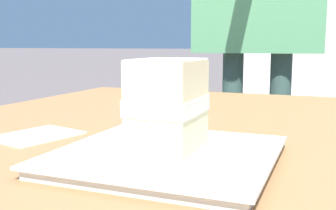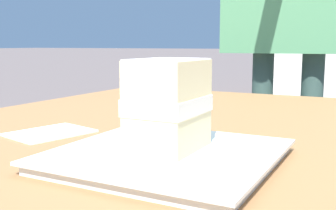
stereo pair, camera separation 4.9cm
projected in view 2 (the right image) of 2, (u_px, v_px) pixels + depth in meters
The scene contains 4 objects.
patio_table at pixel (138, 194), 0.72m from camera, with size 1.20×0.80×0.74m.
dessert_plate at pixel (168, 156), 0.50m from camera, with size 0.26×0.26×0.02m.
cake_slice at pixel (168, 104), 0.50m from camera, with size 0.10×0.08×0.11m.
paper_napkin at pixel (50, 133), 0.66m from camera, with size 0.14×0.12×0.00m.
Camera 2 is at (-0.58, -0.36, 0.88)m, focal length 43.95 mm.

